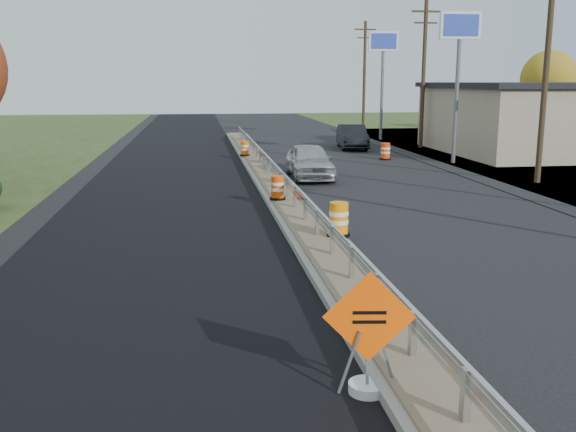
{
  "coord_description": "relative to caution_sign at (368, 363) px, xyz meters",
  "views": [
    {
      "loc": [
        -3.23,
        -16.96,
        4.42
      ],
      "look_at": [
        -1.03,
        -1.49,
        1.1
      ],
      "focal_mm": 40.0,
      "sensor_mm": 36.0,
      "label": 1
    }
  ],
  "objects": [
    {
      "name": "car_dark_mid",
      "position": [
        7.79,
        32.93,
        0.32
      ],
      "size": [
        2.17,
        4.9,
        1.56
      ],
      "primitive_type": "imported",
      "rotation": [
        0.0,
        0.0,
        -0.11
      ],
      "color": "black",
      "rests_on": "ground"
    },
    {
      "name": "utility_pole_smid",
      "position": [
        12.4,
        17.7,
        4.47
      ],
      "size": [
        1.9,
        0.26,
        9.4
      ],
      "color": "#473523",
      "rests_on": "ground"
    },
    {
      "name": "caution_sign",
      "position": [
        0.0,
        0.0,
        0.0
      ],
      "size": [
        1.32,
        0.55,
        1.82
      ],
      "rotation": [
        0.0,
        0.0,
        -0.13
      ],
      "color": "white",
      "rests_on": "ground"
    },
    {
      "name": "median",
      "position": [
        0.9,
        16.7,
        -0.35
      ],
      "size": [
        1.6,
        55.0,
        0.23
      ],
      "color": "gray",
      "rests_on": "ground"
    },
    {
      "name": "tree_far_yellow",
      "position": [
        26.9,
        42.7,
        4.07
      ],
      "size": [
        4.62,
        4.62,
        6.86
      ],
      "color": "#473523",
      "rests_on": "ground"
    },
    {
      "name": "ground",
      "position": [
        0.9,
        8.7,
        -0.46
      ],
      "size": [
        140.0,
        140.0,
        0.0
      ],
      "primitive_type": "plane",
      "color": "black",
      "rests_on": "ground"
    },
    {
      "name": "barrel_median_far",
      "position": [
        0.35,
        27.92,
        0.16
      ],
      "size": [
        0.55,
        0.55,
        0.81
      ],
      "color": "black",
      "rests_on": "median"
    },
    {
      "name": "pylon_sign_north",
      "position": [
        11.4,
        38.7,
        6.01
      ],
      "size": [
        2.2,
        0.3,
        7.9
      ],
      "color": "slate",
      "rests_on": "ground"
    },
    {
      "name": "pylon_sign_mid",
      "position": [
        11.4,
        24.7,
        6.01
      ],
      "size": [
        2.2,
        0.3,
        7.9
      ],
      "color": "slate",
      "rests_on": "ground"
    },
    {
      "name": "barrel_shoulder_mid",
      "position": [
        8.24,
        26.82,
        -0.01
      ],
      "size": [
        0.64,
        0.64,
        0.94
      ],
      "color": "black",
      "rests_on": "ground"
    },
    {
      "name": "barrel_shoulder_far",
      "position": [
        8.74,
        37.37,
        -0.08
      ],
      "size": [
        0.55,
        0.55,
        0.81
      ],
      "color": "black",
      "rests_on": "ground"
    },
    {
      "name": "utility_pole_nmid",
      "position": [
        12.4,
        32.7,
        4.47
      ],
      "size": [
        1.9,
        0.26,
        9.4
      ],
      "color": "#473523",
      "rests_on": "ground"
    },
    {
      "name": "milled_overlay",
      "position": [
        -3.5,
        18.7,
        -0.46
      ],
      "size": [
        7.2,
        120.0,
        0.01
      ],
      "primitive_type": "cube",
      "color": "black",
      "rests_on": "ground"
    },
    {
      "name": "barrel_median_mid",
      "position": [
        0.49,
        14.14,
        0.17
      ],
      "size": [
        0.58,
        0.58,
        0.85
      ],
      "color": "black",
      "rests_on": "median"
    },
    {
      "name": "car_silver",
      "position": [
        2.77,
        20.49,
        0.33
      ],
      "size": [
        1.94,
        4.66,
        1.58
      ],
      "primitive_type": "imported",
      "rotation": [
        0.0,
        0.0,
        -0.02
      ],
      "color": "#B3B2B7",
      "rests_on": "ground"
    },
    {
      "name": "guardrail",
      "position": [
        0.9,
        17.7,
        0.26
      ],
      "size": [
        0.1,
        46.15,
        0.72
      ],
      "color": "silver",
      "rests_on": "median"
    },
    {
      "name": "utility_pole_north",
      "position": [
        12.4,
        47.7,
        4.47
      ],
      "size": [
        1.9,
        0.26,
        9.4
      ],
      "color": "#473523",
      "rests_on": "ground"
    },
    {
      "name": "barrel_median_near",
      "position": [
        1.45,
        8.46,
        0.22
      ],
      "size": [
        0.64,
        0.64,
        0.94
      ],
      "color": "black",
      "rests_on": "median"
    }
  ]
}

